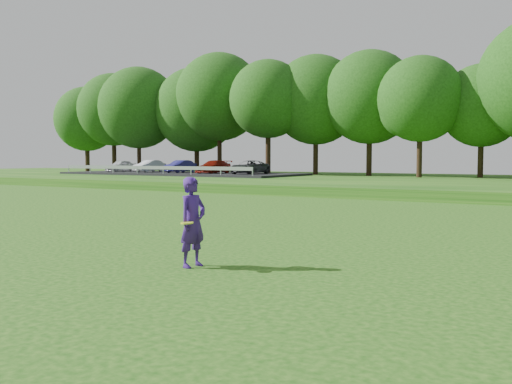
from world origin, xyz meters
The scene contains 6 objects.
ground centered at (0.00, 0.00, 0.00)m, with size 140.00×140.00×0.00m, color #13460D.
berm centered at (0.00, 34.00, 0.30)m, with size 130.00×30.00×0.60m, color #13460D.
walking_path centered at (0.00, 20.00, 0.02)m, with size 130.00×1.60×0.04m, color gray.
treeline centered at (0.00, 38.00, 8.10)m, with size 104.00×7.00×15.00m, color #183F0E, non-canonical shape.
parking_lot centered at (-23.41, 32.81, 1.03)m, with size 24.00×9.00×1.38m.
woman centered at (4.32, -0.51, 0.92)m, with size 0.50×0.80×1.84m.
Camera 1 is at (11.59, -9.59, 2.24)m, focal length 40.00 mm.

